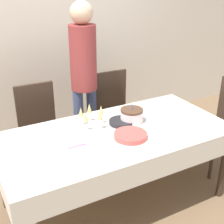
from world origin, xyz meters
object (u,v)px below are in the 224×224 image
at_px(plate_stack_dessert, 122,122).
at_px(dining_chair_far_right, 115,110).
at_px(dining_chair_far_left, 40,127).
at_px(birthday_cake, 132,116).
at_px(person_standing, 84,69).
at_px(plate_stack_main, 131,135).
at_px(champagne_tray, 92,118).
at_px(dining_chair_right_end, 223,121).

bearing_deg(plate_stack_dessert, dining_chair_far_right, 65.23).
relative_size(dining_chair_far_left, birthday_cake, 4.71).
distance_m(dining_chair_far_left, person_standing, 0.75).
bearing_deg(dining_chair_far_left, dining_chair_far_right, 0.00).
xyz_separation_m(dining_chair_far_left, person_standing, (0.53, 0.05, 0.53)).
relative_size(plate_stack_main, person_standing, 0.16).
height_order(plate_stack_dessert, person_standing, person_standing).
relative_size(birthday_cake, person_standing, 0.12).
height_order(dining_chair_far_right, birthday_cake, dining_chair_far_right).
distance_m(birthday_cake, champagne_tray, 0.37).
bearing_deg(plate_stack_main, plate_stack_dessert, 75.80).
bearing_deg(dining_chair_far_right, plate_stack_dessert, -114.77).
xyz_separation_m(dining_chair_far_right, plate_stack_main, (-0.39, -0.95, 0.22)).
height_order(dining_chair_far_left, dining_chair_right_end, same).
xyz_separation_m(dining_chair_far_left, birthday_cake, (0.67, -0.70, 0.26)).
bearing_deg(dining_chair_right_end, birthday_cake, 174.10).
height_order(champagne_tray, person_standing, person_standing).
height_order(dining_chair_far_left, dining_chair_far_right, same).
distance_m(birthday_cake, plate_stack_dessert, 0.11).
relative_size(dining_chair_right_end, person_standing, 0.56).
distance_m(dining_chair_far_left, dining_chair_far_right, 0.89).
height_order(dining_chair_far_left, plate_stack_main, dining_chair_far_left).
relative_size(dining_chair_right_end, plate_stack_main, 3.52).
relative_size(dining_chair_far_left, dining_chair_far_right, 1.00).
distance_m(dining_chair_far_right, dining_chair_right_end, 1.20).
relative_size(birthday_cake, plate_stack_dessert, 0.91).
bearing_deg(birthday_cake, dining_chair_right_end, -5.90).
xyz_separation_m(birthday_cake, champagne_tray, (-0.36, 0.10, 0.02)).
bearing_deg(dining_chair_right_end, person_standing, 145.04).
distance_m(champagne_tray, plate_stack_main, 0.40).
bearing_deg(dining_chair_far_right, champagne_tray, -133.59).
relative_size(dining_chair_right_end, champagne_tray, 3.40).
xyz_separation_m(dining_chair_far_left, dining_chair_right_end, (1.77, -0.82, 0.00)).
distance_m(plate_stack_main, plate_stack_dessert, 0.27).
xyz_separation_m(champagne_tray, plate_stack_dessert, (0.26, -0.08, -0.07)).
relative_size(champagne_tray, person_standing, 0.16).
xyz_separation_m(dining_chair_far_left, plate_stack_dessert, (0.57, -0.69, 0.22)).
bearing_deg(plate_stack_main, champagne_tray, 119.00).
relative_size(dining_chair_far_right, dining_chair_right_end, 1.00).
bearing_deg(person_standing, dining_chair_far_right, -7.63).
distance_m(dining_chair_far_right, birthday_cake, 0.78).
distance_m(champagne_tray, person_standing, 0.73).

